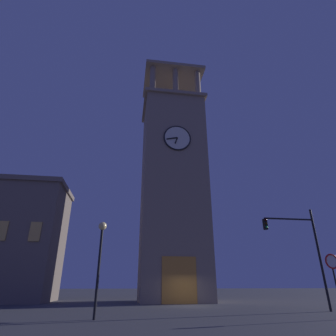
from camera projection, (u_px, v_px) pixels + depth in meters
name	position (u px, v px, depth m)	size (l,w,h in m)	color
ground_plane	(190.00, 306.00, 21.94)	(200.00, 200.00, 0.00)	#424247
clocktower	(173.00, 187.00, 31.57)	(7.53, 7.13, 29.48)	gray
traffic_signal_near	(302.00, 243.00, 18.96)	(3.85, 0.41, 6.64)	black
street_lamp	(101.00, 248.00, 14.65)	(0.44, 0.44, 4.79)	black
no_horn_sign	(333.00, 267.00, 14.40)	(0.78, 0.14, 3.11)	black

